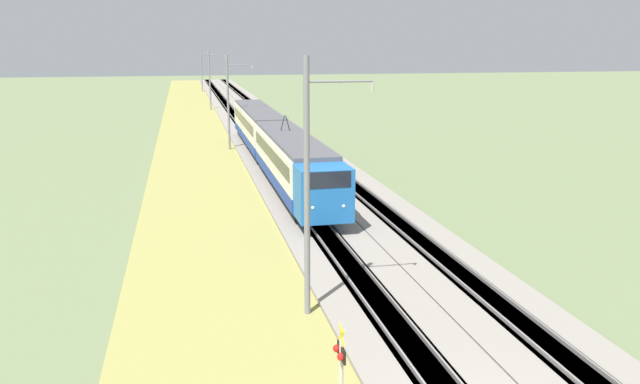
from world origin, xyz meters
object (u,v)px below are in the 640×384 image
(crossing_signal_near, at_px, (341,372))
(catenary_mast_far, at_px, (210,79))
(catenary_mast_near, at_px, (308,188))
(catenary_mast_distant, at_px, (202,70))
(passenger_train, at_px, (273,140))
(catenary_mast_mid, at_px, (229,102))

(crossing_signal_near, height_order, catenary_mast_far, catenary_mast_far)
(catenary_mast_near, bearing_deg, catenary_mast_distant, -0.00)
(crossing_signal_near, relative_size, catenary_mast_distant, 0.35)
(passenger_train, distance_m, crossing_signal_near, 36.41)
(catenary_mast_far, bearing_deg, catenary_mast_mid, -180.00)
(catenary_mast_near, distance_m, catenary_mast_mid, 38.86)
(catenary_mast_mid, relative_size, catenary_mast_distant, 0.99)
(crossing_signal_near, relative_size, catenary_mast_far, 0.34)
(crossing_signal_near, bearing_deg, catenary_mast_far, -90.47)
(catenary_mast_near, bearing_deg, catenary_mast_mid, -0.00)
(catenary_mast_mid, bearing_deg, catenary_mast_far, 0.00)
(crossing_signal_near, bearing_deg, catenary_mast_mid, -90.87)
(catenary_mast_near, bearing_deg, passenger_train, -5.45)
(crossing_signal_near, xyz_separation_m, catenary_mast_mid, (46.48, -0.70, 2.73))
(passenger_train, height_order, catenary_mast_distant, catenary_mast_distant)
(catenary_mast_distant, bearing_deg, catenary_mast_mid, -180.00)
(crossing_signal_near, distance_m, catenary_mast_near, 8.24)
(passenger_train, distance_m, catenary_mast_distant, 88.02)
(catenary_mast_far, height_order, catenary_mast_distant, catenary_mast_far)
(catenary_mast_mid, height_order, catenary_mast_far, catenary_mast_far)
(crossing_signal_near, height_order, catenary_mast_mid, catenary_mast_mid)
(passenger_train, xyz_separation_m, catenary_mast_near, (-28.61, 2.73, 2.55))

